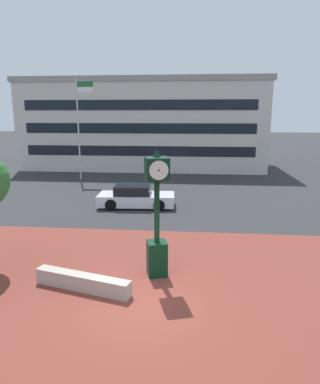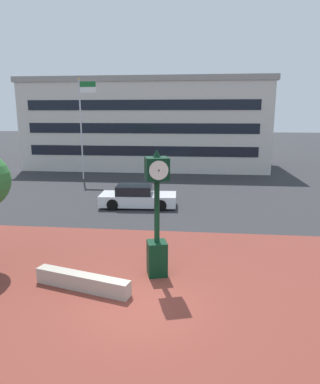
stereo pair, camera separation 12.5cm
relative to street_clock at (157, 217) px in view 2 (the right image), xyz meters
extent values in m
plane|color=#2D2D30|center=(-0.23, -1.89, -2.02)|extent=(200.00, 200.00, 0.00)
cube|color=brown|center=(-0.23, -0.69, -2.01)|extent=(44.00, 10.40, 0.01)
cube|color=#ADA393|center=(-2.18, -1.26, -1.77)|extent=(3.19, 1.25, 0.50)
cube|color=black|center=(0.00, 0.00, -1.43)|extent=(0.78, 0.78, 1.17)
cylinder|color=black|center=(0.00, 0.00, 0.20)|extent=(0.18, 0.18, 2.09)
cube|color=black|center=(0.00, 0.00, 1.61)|extent=(0.88, 0.88, 0.71)
cylinder|color=silver|center=(-0.10, 0.36, 1.61)|extent=(0.58, 0.19, 0.60)
sphere|color=black|center=(-0.11, 0.38, 1.61)|extent=(0.05, 0.05, 0.05)
cylinder|color=silver|center=(0.10, -0.36, 1.61)|extent=(0.58, 0.19, 0.60)
sphere|color=black|center=(0.11, -0.38, 1.61)|extent=(0.05, 0.05, 0.05)
cone|color=black|center=(0.00, 0.00, 2.09)|extent=(0.25, 0.25, 0.26)
cube|color=silver|center=(-2.12, 8.73, -1.58)|extent=(4.49, 2.06, 0.64)
cube|color=black|center=(-2.34, 8.72, -1.02)|extent=(2.11, 1.68, 0.56)
cylinder|color=black|center=(-0.81, 9.66, -1.70)|extent=(0.65, 0.26, 0.64)
cylinder|color=black|center=(-0.71, 7.96, -1.70)|extent=(0.65, 0.26, 0.64)
cylinder|color=black|center=(-3.53, 9.51, -1.70)|extent=(0.65, 0.26, 0.64)
cylinder|color=black|center=(-3.43, 7.81, -1.70)|extent=(0.65, 0.26, 0.64)
cylinder|color=silver|center=(-8.20, 17.12, 1.97)|extent=(0.12, 0.12, 7.98)
sphere|color=gold|center=(-8.20, 17.12, 6.03)|extent=(0.14, 0.14, 0.14)
cube|color=#19662D|center=(-7.50, 17.12, 5.60)|extent=(1.29, 0.02, 0.43)
cube|color=white|center=(-7.50, 17.12, 5.18)|extent=(1.29, 0.02, 0.43)
cube|color=beige|center=(-3.86, 25.96, 2.05)|extent=(23.23, 10.64, 8.14)
cube|color=gray|center=(-3.86, 25.96, 6.38)|extent=(23.70, 10.85, 0.50)
cube|color=black|center=(-3.86, 20.62, 0.02)|extent=(20.91, 0.04, 0.90)
cube|color=black|center=(-3.86, 20.62, 2.05)|extent=(20.91, 0.04, 0.90)
cube|color=black|center=(-3.86, 20.62, 4.09)|extent=(20.91, 0.04, 0.90)
camera|label=1|loc=(1.15, -10.87, 3.28)|focal=32.70mm
camera|label=2|loc=(1.27, -10.86, 3.28)|focal=32.70mm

